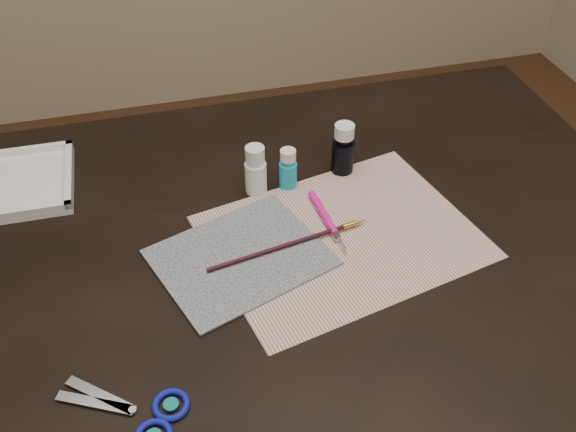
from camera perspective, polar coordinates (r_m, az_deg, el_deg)
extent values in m
cube|color=black|center=(1.35, 0.00, -13.68)|extent=(1.30, 0.90, 0.75)
cube|color=silver|center=(1.07, 4.83, -1.83)|extent=(0.49, 0.41, 0.00)
cube|color=black|center=(1.03, -4.22, -3.67)|extent=(0.31, 0.28, 0.00)
cylinder|color=white|center=(1.13, -2.90, 4.13)|extent=(0.04, 0.04, 0.09)
cylinder|color=#17AFC9|center=(1.15, 0.00, 4.25)|extent=(0.04, 0.04, 0.08)
cylinder|color=black|center=(1.18, 4.94, 5.99)|extent=(0.05, 0.05, 0.10)
cube|color=white|center=(1.26, -22.99, 2.72)|extent=(0.20, 0.20, 0.02)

